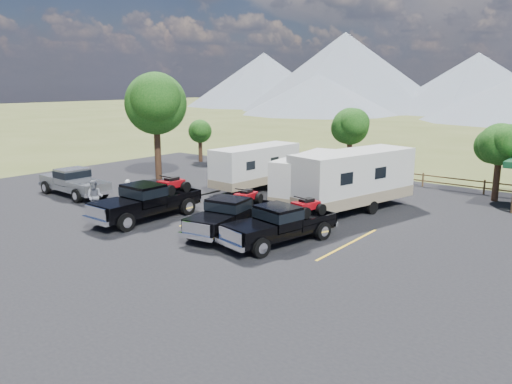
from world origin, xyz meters
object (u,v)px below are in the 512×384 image
Objects in this scene: rig_left at (148,200)px; trailer_left at (256,167)px; rig_right at (282,223)px; pickup_silver at (74,182)px; tree_big_nw at (156,104)px; person_a at (128,195)px; trailer_center at (311,179)px; person_b at (95,197)px; trailer_right at (353,180)px; rig_center at (231,213)px.

trailer_left is (-0.17, 9.36, 0.51)m from rig_left.
trailer_left is at bearing 145.91° from rig_right.
tree_big_nw is at bearing -175.87° from pickup_silver.
person_a is (-9.99, -0.71, -0.02)m from rig_right.
trailer_center is 1.44× the size of pickup_silver.
pickup_silver is at bearing -159.75° from trailer_center.
tree_big_nw is 12.22m from rig_left.
trailer_left is 4.54× the size of person_b.
trailer_right is (-0.24, 7.15, 0.83)m from rig_right.
person_a is at bearing -127.54° from trailer_right.
rig_right reaches higher than pickup_silver.
pickup_silver is (-12.93, -0.29, -0.00)m from rig_center.
trailer_left is at bearing 156.13° from trailer_center.
rig_right is at bearing -76.89° from trailer_center.
pickup_silver is at bearing -140.54° from trailer_right.
trailer_right is (7.62, 8.24, 0.74)m from rig_left.
rig_left is 3.32m from person_b.
trailer_right is at bearing -2.78° from trailer_center.
rig_left is 3.42× the size of person_b.
person_a is at bearing 89.36° from pickup_silver.
person_a is at bearing 17.75° from person_b.
rig_center is at bearing -23.28° from person_b.
person_a is 1.77m from person_b.
person_a is at bearing 175.32° from rig_center.
rig_right is (7.86, 1.09, -0.09)m from rig_left.
person_b is at bearing 72.39° from pickup_silver.
tree_big_nw is 4.22× the size of person_b.
trailer_center is at bearing 10.40° from person_b.
person_b is at bearing -160.53° from rig_left.
rig_left is at bearing -85.65° from trailer_left.
trailer_right is (15.84, 0.43, -3.80)m from tree_big_nw.
trailer_right is at bearing 118.10° from pickup_silver.
pickup_silver is at bearing -166.71° from rig_right.
rig_left is 11.25m from trailer_right.
tree_big_nw is 4.32× the size of person_a.
trailer_left reaches higher than rig_right.
person_a is at bearing -142.45° from trailer_center.
trailer_left is at bearing 140.26° from pickup_silver.
rig_center reaches higher than pickup_silver.
rig_center is 7.04m from trailer_center.
rig_right is 0.62× the size of trailer_right.
trailer_center reaches higher than rig_left.
pickup_silver is (-15.60, -7.58, -0.85)m from trailer_right.
person_b is (-8.09, -2.03, 0.01)m from rig_center.
tree_big_nw reaches higher than trailer_center.
pickup_silver is 5.86m from person_a.
tree_big_nw is at bearing -165.82° from trailer_left.
trailer_left is 10.87m from person_b.
trailer_center is (5.07, 7.97, 0.51)m from rig_left.
rig_left is 3.51× the size of person_a.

